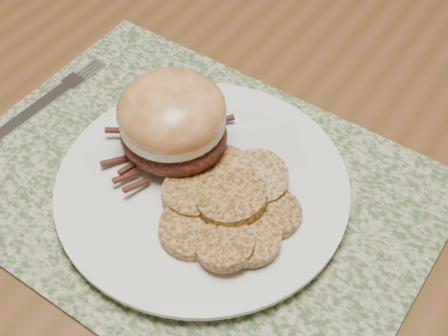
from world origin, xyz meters
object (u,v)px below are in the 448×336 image
(dining_table, at_px, (314,222))
(pork_sandwich, at_px, (172,121))
(dinner_plate, at_px, (202,188))
(fork, at_px, (43,104))

(dining_table, height_order, pork_sandwich, pork_sandwich)
(dinner_plate, xyz_separation_m, fork, (-0.21, -0.00, -0.01))
(dining_table, xyz_separation_m, pork_sandwich, (-0.13, -0.07, 0.14))
(dining_table, bearing_deg, pork_sandwich, -152.53)
(dining_table, relative_size, fork, 8.34)
(dining_table, xyz_separation_m, dinner_plate, (-0.08, -0.09, 0.09))
(dining_table, bearing_deg, dinner_plate, -133.54)
(dinner_plate, bearing_deg, dining_table, 46.46)
(dinner_plate, relative_size, pork_sandwich, 2.12)
(pork_sandwich, bearing_deg, fork, -162.35)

